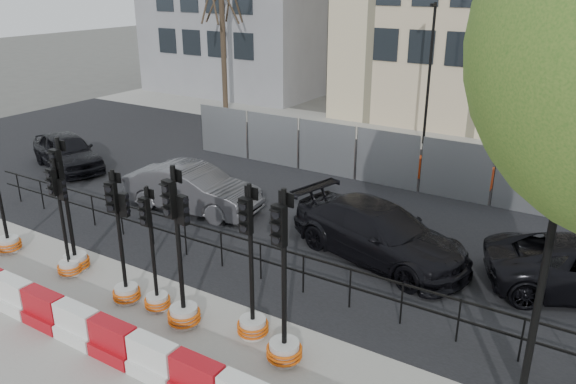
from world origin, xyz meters
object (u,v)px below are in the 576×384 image
Objects in this scene: traffic_signal_h at (284,329)px; car_a at (67,151)px; traffic_signal_a at (5,228)px; traffic_signal_d at (124,272)px; lamp_post_near at (548,251)px; car_c at (379,233)px.

car_a is (-13.32, 5.49, -0.03)m from traffic_signal_h.
traffic_signal_a is 1.04× the size of traffic_signal_d.
lamp_post_near is 13.20m from traffic_signal_a.
traffic_signal_a is at bearing 165.70° from traffic_signal_d.
lamp_post_near is 4.87m from traffic_signal_h.
traffic_signal_a is at bearing -173.72° from traffic_signal_h.
lamp_post_near reaches higher than traffic_signal_h.
car_a is 13.14m from car_c.
traffic_signal_h reaches higher than car_c.
traffic_signal_h reaches higher than car_a.
car_a is at bearing 102.82° from car_c.
traffic_signal_a is 0.62× the size of car_c.
traffic_signal_d is 0.59× the size of car_c.
car_a is at bearing 135.33° from traffic_signal_d.
traffic_signal_d is 10.69m from car_a.
car_a is at bearing 163.91° from traffic_signal_h.
traffic_signal_h is at bearing -0.67° from traffic_signal_a.
lamp_post_near is at bearing -119.58° from car_c.
car_c is at bearing 135.21° from lamp_post_near.
traffic_signal_a reaches higher than car_c.
traffic_signal_a is (-12.94, -0.63, -2.54)m from lamp_post_near.
traffic_signal_h reaches higher than traffic_signal_a.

